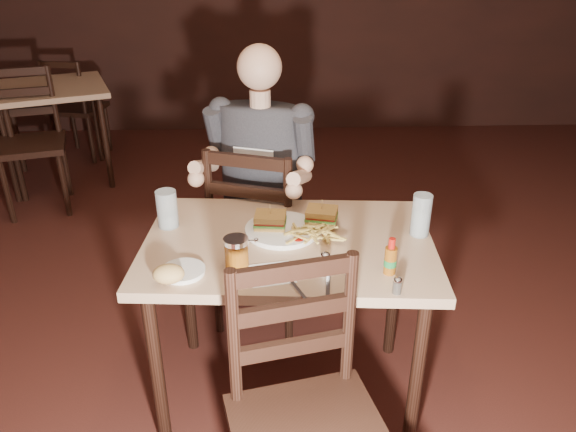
{
  "coord_description": "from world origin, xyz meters",
  "views": [
    {
      "loc": [
        -0.28,
        -2.12,
        1.82
      ],
      "look_at": [
        -0.21,
        -0.21,
        0.85
      ],
      "focal_mm": 35.0,
      "sensor_mm": 36.0,
      "label": 1
    }
  ],
  "objects_px": {
    "bg_table": "(52,98)",
    "hot_sauce": "(391,256)",
    "dinner_plate": "(282,231)",
    "diner": "(259,148)",
    "glass_left": "(167,209)",
    "syrup_dispenser": "(236,253)",
    "glass_right": "(421,215)",
    "bg_chair_far": "(78,108)",
    "bg_chair_near": "(30,144)",
    "side_plate": "(183,272)",
    "main_table": "(288,261)",
    "chair_far": "(264,234)"
  },
  "relations": [
    {
      "from": "chair_far",
      "to": "syrup_dispenser",
      "type": "bearing_deg",
      "value": 101.82
    },
    {
      "from": "bg_chair_far",
      "to": "glass_left",
      "type": "distance_m",
      "value": 3.18
    },
    {
      "from": "hot_sauce",
      "to": "syrup_dispenser",
      "type": "bearing_deg",
      "value": 173.09
    },
    {
      "from": "side_plate",
      "to": "bg_chair_near",
      "type": "bearing_deg",
      "value": 122.4
    },
    {
      "from": "bg_table",
      "to": "syrup_dispenser",
      "type": "distance_m",
      "value": 3.08
    },
    {
      "from": "bg_chair_far",
      "to": "glass_left",
      "type": "height_order",
      "value": "glass_left"
    },
    {
      "from": "bg_chair_near",
      "to": "diner",
      "type": "height_order",
      "value": "diner"
    },
    {
      "from": "glass_left",
      "to": "side_plate",
      "type": "bearing_deg",
      "value": -73.94
    },
    {
      "from": "bg_chair_near",
      "to": "bg_chair_far",
      "type": "bearing_deg",
      "value": 74.27
    },
    {
      "from": "hot_sauce",
      "to": "syrup_dispenser",
      "type": "xyz_separation_m",
      "value": [
        -0.53,
        0.06,
        -0.01
      ]
    },
    {
      "from": "bg_chair_far",
      "to": "syrup_dispenser",
      "type": "xyz_separation_m",
      "value": [
        1.55,
        -3.21,
        0.38
      ]
    },
    {
      "from": "bg_chair_near",
      "to": "glass_right",
      "type": "distance_m",
      "value": 2.96
    },
    {
      "from": "diner",
      "to": "dinner_plate",
      "type": "bearing_deg",
      "value": -59.92
    },
    {
      "from": "dinner_plate",
      "to": "diner",
      "type": "bearing_deg",
      "value": 101.41
    },
    {
      "from": "main_table",
      "to": "bg_table",
      "type": "relative_size",
      "value": 1.11
    },
    {
      "from": "glass_right",
      "to": "hot_sauce",
      "type": "relative_size",
      "value": 1.23
    },
    {
      "from": "diner",
      "to": "dinner_plate",
      "type": "relative_size",
      "value": 3.18
    },
    {
      "from": "syrup_dispenser",
      "to": "hot_sauce",
      "type": "bearing_deg",
      "value": -2.83
    },
    {
      "from": "bg_table",
      "to": "glass_right",
      "type": "distance_m",
      "value": 3.33
    },
    {
      "from": "main_table",
      "to": "chair_far",
      "type": "distance_m",
      "value": 0.6
    },
    {
      "from": "diner",
      "to": "glass_left",
      "type": "height_order",
      "value": "diner"
    },
    {
      "from": "chair_far",
      "to": "side_plate",
      "type": "distance_m",
      "value": 0.87
    },
    {
      "from": "bg_chair_near",
      "to": "glass_left",
      "type": "distance_m",
      "value": 2.22
    },
    {
      "from": "dinner_plate",
      "to": "syrup_dispenser",
      "type": "relative_size",
      "value": 2.51
    },
    {
      "from": "chair_far",
      "to": "side_plate",
      "type": "xyz_separation_m",
      "value": [
        -0.27,
        -0.78,
        0.28
      ]
    },
    {
      "from": "bg_chair_far",
      "to": "hot_sauce",
      "type": "xyz_separation_m",
      "value": [
        2.07,
        -3.27,
        0.4
      ]
    },
    {
      "from": "diner",
      "to": "syrup_dispenser",
      "type": "xyz_separation_m",
      "value": [
        -0.07,
        -0.7,
        -0.13
      ]
    },
    {
      "from": "glass_right",
      "to": "hot_sauce",
      "type": "height_order",
      "value": "glass_right"
    },
    {
      "from": "syrup_dispenser",
      "to": "bg_chair_near",
      "type": "bearing_deg",
      "value": 130.35
    },
    {
      "from": "glass_left",
      "to": "side_plate",
      "type": "height_order",
      "value": "glass_left"
    },
    {
      "from": "diner",
      "to": "dinner_plate",
      "type": "distance_m",
      "value": 0.5
    },
    {
      "from": "bg_table",
      "to": "side_plate",
      "type": "height_order",
      "value": "side_plate"
    },
    {
      "from": "chair_far",
      "to": "dinner_plate",
      "type": "xyz_separation_m",
      "value": [
        0.08,
        -0.5,
        0.29
      ]
    },
    {
      "from": "main_table",
      "to": "diner",
      "type": "relative_size",
      "value": 1.28
    },
    {
      "from": "bg_chair_far",
      "to": "diner",
      "type": "bearing_deg",
      "value": 133.8
    },
    {
      "from": "bg_table",
      "to": "bg_chair_near",
      "type": "xyz_separation_m",
      "value": [
        -0.0,
        -0.55,
        -0.19
      ]
    },
    {
      "from": "dinner_plate",
      "to": "hot_sauce",
      "type": "xyz_separation_m",
      "value": [
        0.36,
        -0.31,
        0.06
      ]
    },
    {
      "from": "chair_far",
      "to": "bg_chair_near",
      "type": "height_order",
      "value": "bg_chair_near"
    },
    {
      "from": "bg_chair_near",
      "to": "syrup_dispenser",
      "type": "xyz_separation_m",
      "value": [
        1.55,
        -2.11,
        0.33
      ]
    },
    {
      "from": "bg_chair_near",
      "to": "syrup_dispenser",
      "type": "relative_size",
      "value": 8.79
    },
    {
      "from": "main_table",
      "to": "dinner_plate",
      "type": "relative_size",
      "value": 4.08
    },
    {
      "from": "chair_far",
      "to": "glass_right",
      "type": "height_order",
      "value": "chair_far"
    },
    {
      "from": "chair_far",
      "to": "side_plate",
      "type": "height_order",
      "value": "chair_far"
    },
    {
      "from": "syrup_dispenser",
      "to": "glass_left",
      "type": "bearing_deg",
      "value": 136.25
    },
    {
      "from": "bg_table",
      "to": "glass_left",
      "type": "bearing_deg",
      "value": -61.71
    },
    {
      "from": "glass_right",
      "to": "side_plate",
      "type": "relative_size",
      "value": 1.12
    },
    {
      "from": "bg_table",
      "to": "hot_sauce",
      "type": "relative_size",
      "value": 7.6
    },
    {
      "from": "glass_right",
      "to": "bg_chair_near",
      "type": "bearing_deg",
      "value": 139.76
    },
    {
      "from": "hot_sauce",
      "to": "side_plate",
      "type": "relative_size",
      "value": 0.91
    },
    {
      "from": "bg_chair_near",
      "to": "hot_sauce",
      "type": "distance_m",
      "value": 3.02
    }
  ]
}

